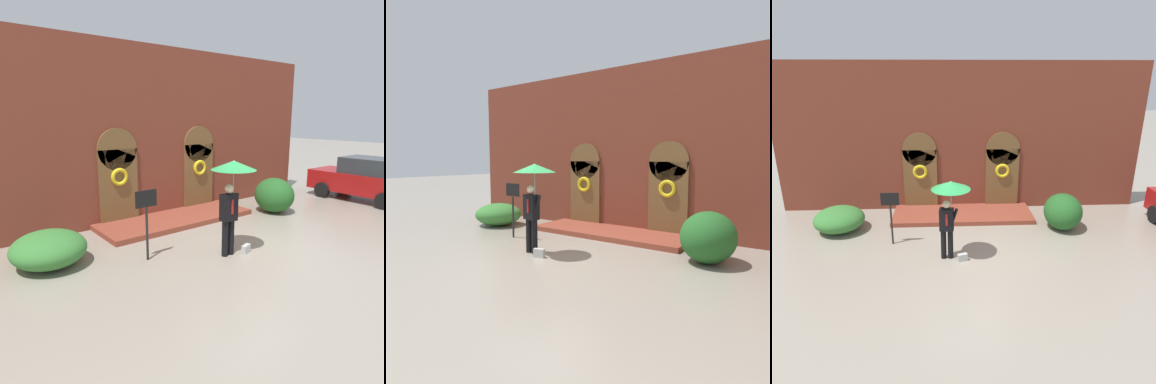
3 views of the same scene
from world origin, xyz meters
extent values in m
plane|color=gray|center=(0.00, 0.00, 0.00)|extent=(80.00, 80.00, 0.00)
cube|color=brown|center=(0.00, 4.20, 2.80)|extent=(14.00, 0.50, 5.60)
cube|color=brown|center=(-1.60, 3.91, 1.20)|extent=(1.30, 0.08, 2.40)
cylinder|color=brown|center=(-1.60, 3.91, 2.40)|extent=(1.30, 0.08, 1.30)
cube|color=brown|center=(1.60, 3.91, 1.20)|extent=(1.30, 0.08, 2.40)
cylinder|color=brown|center=(1.60, 3.91, 2.40)|extent=(1.30, 0.08, 1.30)
torus|color=yellow|center=(-1.60, 3.84, 1.55)|extent=(0.56, 0.12, 0.56)
torus|color=yellow|center=(1.60, 3.84, 1.55)|extent=(0.56, 0.12, 0.56)
cube|color=brown|center=(0.00, 3.05, 0.08)|extent=(5.20, 1.80, 0.16)
cylinder|color=black|center=(-0.70, 0.00, 0.45)|extent=(0.16, 0.16, 0.90)
cylinder|color=black|center=(-0.50, 0.00, 0.45)|extent=(0.16, 0.16, 0.90)
cube|color=black|center=(-0.60, 0.00, 1.23)|extent=(0.43, 0.29, 0.66)
cube|color=#A51919|center=(-0.60, -0.13, 1.27)|extent=(0.06, 0.02, 0.36)
sphere|color=beige|center=(-0.60, 0.00, 1.69)|extent=(0.22, 0.22, 0.22)
cylinder|color=black|center=(-0.38, 0.00, 1.33)|extent=(0.22, 0.09, 0.46)
cylinder|color=gray|center=(-0.46, 0.00, 1.65)|extent=(0.02, 0.02, 0.98)
cone|color=#1E7538|center=(-0.46, 0.00, 2.25)|extent=(1.10, 1.10, 0.22)
cone|color=white|center=(-0.46, 0.00, 2.27)|extent=(0.61, 0.61, 0.20)
cube|color=#B7B7B2|center=(-0.15, -0.20, 0.11)|extent=(0.30, 0.19, 0.22)
cylinder|color=black|center=(-2.33, 0.97, 0.65)|extent=(0.06, 0.06, 1.30)
cube|color=black|center=(-2.33, 0.97, 1.52)|extent=(0.56, 0.03, 0.40)
ellipsoid|color=#387A33|center=(-4.29, 2.07, 0.41)|extent=(1.71, 1.69, 0.82)
ellipsoid|color=#235B23|center=(3.43, 1.85, 0.62)|extent=(1.30, 1.46, 1.24)
cylinder|color=black|center=(6.93, 2.10, 0.32)|extent=(0.22, 0.64, 0.64)
camera|label=1|loc=(-6.19, -5.80, 3.40)|focal=32.00mm
camera|label=2|loc=(5.63, -6.47, 2.49)|focal=32.00mm
camera|label=3|loc=(-0.56, -8.92, 5.18)|focal=32.00mm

